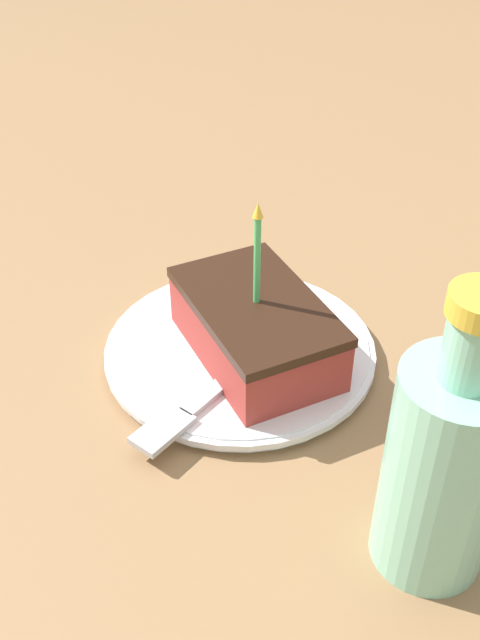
# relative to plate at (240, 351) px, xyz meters

# --- Properties ---
(ground_plane) EXTENTS (2.40, 2.40, 0.04)m
(ground_plane) POSITION_rel_plate_xyz_m (-0.02, 0.02, -0.03)
(ground_plane) COLOR olive
(ground_plane) RESTS_ON ground
(plate) EXTENTS (0.22, 0.22, 0.01)m
(plate) POSITION_rel_plate_xyz_m (0.00, 0.00, 0.00)
(plate) COLOR silver
(plate) RESTS_ON ground_plane
(cake_slice) EXTENTS (0.09, 0.14, 0.13)m
(cake_slice) POSITION_rel_plate_xyz_m (-0.01, 0.01, 0.03)
(cake_slice) COLOR #99332D
(cake_slice) RESTS_ON plate
(fork) EXTENTS (0.18, 0.10, 0.00)m
(fork) POSITION_rel_plate_xyz_m (0.04, 0.04, 0.01)
(fork) COLOR #B2B2B7
(fork) RESTS_ON plate
(bottle) EXTENTS (0.07, 0.07, 0.19)m
(bottle) POSITION_rel_plate_xyz_m (-0.03, 0.21, 0.07)
(bottle) COLOR #8CD1B2
(bottle) RESTS_ON ground_plane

